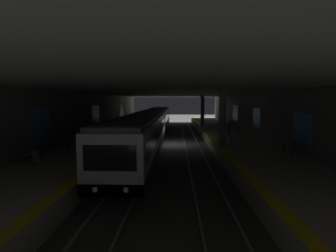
{
  "coord_description": "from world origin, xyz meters",
  "views": [
    {
      "loc": [
        -27.41,
        -0.56,
        4.78
      ],
      "look_at": [
        6.14,
        0.55,
        1.42
      ],
      "focal_mm": 27.08,
      "sensor_mm": 36.0,
      "label": 1
    }
  ],
  "objects_px": {
    "bench_left_near": "(288,146)",
    "person_waiting_near": "(95,127)",
    "bench_right_mid": "(89,131)",
    "person_standing_far": "(229,127)",
    "bench_right_far": "(118,121)",
    "backpack_on_floor": "(119,130)",
    "pillar_near": "(222,118)",
    "bench_left_mid": "(239,126)",
    "bench_right_near": "(34,151)",
    "pillar_far": "(203,111)",
    "person_walking_mid": "(68,138)",
    "trash_bin": "(36,156)",
    "metro_train": "(153,124)"
  },
  "relations": [
    {
      "from": "bench_right_far",
      "to": "person_waiting_near",
      "type": "bearing_deg",
      "value": -178.05
    },
    {
      "from": "metro_train",
      "to": "bench_right_far",
      "type": "height_order",
      "value": "metro_train"
    },
    {
      "from": "bench_right_far",
      "to": "backpack_on_floor",
      "type": "height_order",
      "value": "bench_right_far"
    },
    {
      "from": "bench_right_near",
      "to": "bench_right_far",
      "type": "xyz_separation_m",
      "value": [
        23.45,
        0.0,
        0.0
      ]
    },
    {
      "from": "pillar_far",
      "to": "trash_bin",
      "type": "xyz_separation_m",
      "value": [
        -22.3,
        12.15,
        -1.85
      ]
    },
    {
      "from": "bench_left_near",
      "to": "trash_bin",
      "type": "xyz_separation_m",
      "value": [
        -3.46,
        16.33,
        -0.1
      ]
    },
    {
      "from": "bench_right_far",
      "to": "person_standing_far",
      "type": "xyz_separation_m",
      "value": [
        -11.09,
        -14.91,
        0.3
      ]
    },
    {
      "from": "person_waiting_near",
      "to": "pillar_far",
      "type": "bearing_deg",
      "value": -50.4
    },
    {
      "from": "pillar_far",
      "to": "person_waiting_near",
      "type": "bearing_deg",
      "value": 129.6
    },
    {
      "from": "pillar_far",
      "to": "person_waiting_near",
      "type": "xyz_separation_m",
      "value": [
        -10.31,
        12.46,
        -1.34
      ]
    },
    {
      "from": "person_waiting_near",
      "to": "backpack_on_floor",
      "type": "xyz_separation_m",
      "value": [
        3.91,
        -1.65,
        -0.73
      ]
    },
    {
      "from": "bench_right_mid",
      "to": "person_standing_far",
      "type": "xyz_separation_m",
      "value": [
        1.96,
        -14.91,
        0.3
      ]
    },
    {
      "from": "person_waiting_near",
      "to": "trash_bin",
      "type": "relative_size",
      "value": 2.01
    },
    {
      "from": "pillar_far",
      "to": "person_walking_mid",
      "type": "xyz_separation_m",
      "value": [
        -18.24,
        11.99,
        -1.37
      ]
    },
    {
      "from": "bench_left_near",
      "to": "person_waiting_near",
      "type": "bearing_deg",
      "value": 62.85
    },
    {
      "from": "pillar_near",
      "to": "trash_bin",
      "type": "distance_m",
      "value": 13.87
    },
    {
      "from": "bench_right_mid",
      "to": "bench_right_far",
      "type": "bearing_deg",
      "value": 0.0
    },
    {
      "from": "pillar_near",
      "to": "bench_right_mid",
      "type": "relative_size",
      "value": 2.68
    },
    {
      "from": "pillar_near",
      "to": "backpack_on_floor",
      "type": "bearing_deg",
      "value": 48.76
    },
    {
      "from": "pillar_near",
      "to": "person_standing_far",
      "type": "relative_size",
      "value": 2.98
    },
    {
      "from": "bench_right_mid",
      "to": "person_waiting_near",
      "type": "xyz_separation_m",
      "value": [
        0.55,
        -0.43,
        0.41
      ]
    },
    {
      "from": "bench_right_far",
      "to": "person_waiting_near",
      "type": "distance_m",
      "value": 12.51
    },
    {
      "from": "trash_bin",
      "to": "pillar_far",
      "type": "bearing_deg",
      "value": -28.58
    },
    {
      "from": "bench_right_mid",
      "to": "person_standing_far",
      "type": "bearing_deg",
      "value": -82.52
    },
    {
      "from": "bench_right_near",
      "to": "bench_right_mid",
      "type": "distance_m",
      "value": 10.41
    },
    {
      "from": "pillar_far",
      "to": "metro_train",
      "type": "distance_m",
      "value": 10.09
    },
    {
      "from": "metro_train",
      "to": "backpack_on_floor",
      "type": "bearing_deg",
      "value": 74.66
    },
    {
      "from": "pillar_near",
      "to": "bench_right_far",
      "type": "xyz_separation_m",
      "value": [
        18.06,
        12.88,
        -1.75
      ]
    },
    {
      "from": "person_waiting_near",
      "to": "backpack_on_floor",
      "type": "distance_m",
      "value": 4.31
    },
    {
      "from": "pillar_far",
      "to": "person_waiting_near",
      "type": "height_order",
      "value": "pillar_far"
    },
    {
      "from": "bench_right_near",
      "to": "backpack_on_floor",
      "type": "bearing_deg",
      "value": -7.94
    },
    {
      "from": "bench_left_near",
      "to": "person_walking_mid",
      "type": "bearing_deg",
      "value": 87.86
    },
    {
      "from": "bench_right_mid",
      "to": "backpack_on_floor",
      "type": "bearing_deg",
      "value": -24.92
    },
    {
      "from": "bench_left_mid",
      "to": "bench_right_mid",
      "type": "bearing_deg",
      "value": 110.59
    },
    {
      "from": "bench_right_far",
      "to": "person_standing_far",
      "type": "distance_m",
      "value": 18.59
    },
    {
      "from": "person_standing_far",
      "to": "person_walking_mid",
      "type": "bearing_deg",
      "value": 123.67
    },
    {
      "from": "pillar_far",
      "to": "person_standing_far",
      "type": "relative_size",
      "value": 2.98
    },
    {
      "from": "pillar_near",
      "to": "person_standing_far",
      "type": "xyz_separation_m",
      "value": [
        6.97,
        -2.03,
        -1.45
      ]
    },
    {
      "from": "bench_left_mid",
      "to": "backpack_on_floor",
      "type": "bearing_deg",
      "value": 97.41
    },
    {
      "from": "person_walking_mid",
      "to": "bench_right_mid",
      "type": "bearing_deg",
      "value": 6.9
    },
    {
      "from": "pillar_far",
      "to": "person_walking_mid",
      "type": "bearing_deg",
      "value": 146.68
    },
    {
      "from": "person_waiting_near",
      "to": "person_standing_far",
      "type": "bearing_deg",
      "value": -84.45
    },
    {
      "from": "bench_left_near",
      "to": "bench_right_far",
      "type": "bearing_deg",
      "value": 39.06
    },
    {
      "from": "metro_train",
      "to": "bench_right_mid",
      "type": "height_order",
      "value": "metro_train"
    },
    {
      "from": "pillar_far",
      "to": "backpack_on_floor",
      "type": "relative_size",
      "value": 11.38
    },
    {
      "from": "bench_left_mid",
      "to": "person_standing_far",
      "type": "xyz_separation_m",
      "value": [
        -4.46,
        2.16,
        0.3
      ]
    },
    {
      "from": "pillar_far",
      "to": "trash_bin",
      "type": "bearing_deg",
      "value": 151.42
    },
    {
      "from": "pillar_far",
      "to": "bench_right_near",
      "type": "relative_size",
      "value": 2.68
    },
    {
      "from": "bench_left_mid",
      "to": "bench_right_near",
      "type": "distance_m",
      "value": 23.96
    },
    {
      "from": "bench_right_near",
      "to": "bench_right_far",
      "type": "relative_size",
      "value": 1.0
    }
  ]
}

